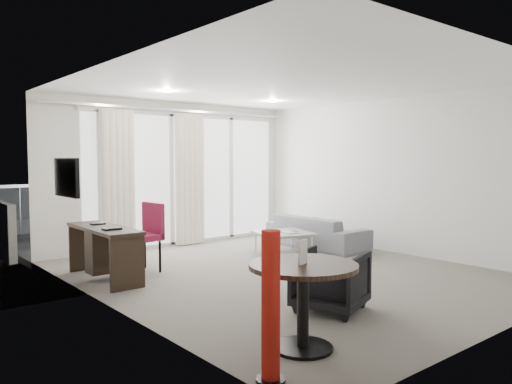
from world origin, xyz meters
TOP-DOWN VIEW (x-y plane):
  - floor at (0.00, 0.00)m, footprint 5.00×6.00m
  - ceiling at (0.00, 0.00)m, footprint 5.00×6.00m
  - wall_left at (-2.50, 0.00)m, footprint 0.00×6.00m
  - wall_right at (2.50, 0.00)m, footprint 0.00×6.00m
  - wall_front at (0.00, -3.00)m, footprint 5.00×0.00m
  - window_panel at (0.30, 2.98)m, footprint 4.00×0.02m
  - window_frame at (0.30, 2.97)m, footprint 4.10×0.06m
  - curtain_left at (-1.15, 2.82)m, footprint 0.60×0.20m
  - curtain_right at (0.25, 2.82)m, footprint 0.60×0.20m
  - curtain_track at (0.00, 2.82)m, footprint 4.80×0.04m
  - downlight_a at (-0.90, 1.60)m, footprint 0.12×0.12m
  - downlight_b at (1.20, 1.60)m, footprint 0.12×0.12m
  - desk at (-2.06, 1.25)m, footprint 0.46×1.48m
  - tv at (-2.46, 1.45)m, footprint 0.05×0.80m
  - desk_chair at (-1.51, 1.32)m, footprint 0.56×0.53m
  - round_table at (-1.74, -2.13)m, footprint 1.01×1.01m
  - menu_card at (-1.76, -2.14)m, footprint 0.11×0.04m
  - red_lamp at (-2.34, -2.41)m, footprint 0.26×0.26m
  - tub_armchair at (-0.75, -1.55)m, footprint 0.89×0.88m
  - coffee_table at (0.89, 0.97)m, footprint 1.03×1.03m
  - remote at (1.01, 0.84)m, footprint 0.09×0.18m
  - magazine at (0.91, 0.85)m, footprint 0.29×0.33m
  - sofa at (1.83, 1.11)m, footprint 0.75×1.93m
  - terrace_slab at (0.30, 4.50)m, footprint 5.60×3.00m
  - rattan_chair_a at (1.06, 4.02)m, footprint 0.58×0.58m
  - rattan_chair_b at (2.26, 4.56)m, footprint 0.78×0.78m
  - rattan_table at (1.60, 4.69)m, footprint 0.50×0.50m
  - balustrade at (0.30, 5.95)m, footprint 5.50×0.06m

SIDE VIEW (x-z plane):
  - terrace_slab at x=0.30m, z-range -0.12..0.00m
  - floor at x=0.00m, z-range 0.00..0.00m
  - coffee_table at x=0.89m, z-range 0.00..0.38m
  - rattan_table at x=1.60m, z-range 0.00..0.47m
  - sofa at x=1.83m, z-range 0.00..0.56m
  - tub_armchair at x=-0.75m, z-range 0.00..0.64m
  - desk at x=-2.06m, z-range 0.00..0.69m
  - remote at x=1.01m, z-range 0.35..0.37m
  - magazine at x=0.91m, z-range 0.35..0.37m
  - round_table at x=-1.74m, z-range 0.00..0.73m
  - rattan_chair_a at x=1.06m, z-range 0.00..0.83m
  - rattan_chair_b at x=2.26m, z-range 0.00..0.86m
  - desk_chair at x=-1.51m, z-range 0.00..0.97m
  - balustrade at x=0.30m, z-range -0.02..1.02m
  - red_lamp at x=-2.34m, z-range 0.00..1.10m
  - menu_card at x=-1.76m, z-range 0.62..0.82m
  - window_panel at x=0.30m, z-range 0.01..2.39m
  - curtain_left at x=-1.15m, z-range 0.01..2.39m
  - curtain_right at x=0.25m, z-range 0.01..2.39m
  - window_frame at x=0.30m, z-range -0.02..2.42m
  - wall_left at x=-2.50m, z-range 0.00..2.60m
  - wall_right at x=2.50m, z-range 0.00..2.60m
  - wall_front at x=0.00m, z-range 0.00..2.60m
  - tv at x=-2.46m, z-range 1.10..1.60m
  - curtain_track at x=0.00m, z-range 2.43..2.47m
  - downlight_a at x=-0.90m, z-range 2.58..2.60m
  - downlight_b at x=1.20m, z-range 2.58..2.60m
  - ceiling at x=0.00m, z-range 2.60..2.60m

